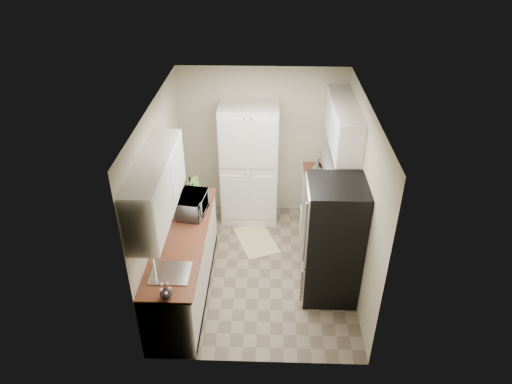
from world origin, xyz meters
TOP-DOWN VIEW (x-y plane):
  - ground at (0.00, 0.00)m, footprint 3.20×3.20m
  - room_shell at (-0.02, -0.01)m, footprint 2.64×3.24m
  - pantry_cabinet at (-0.20, 1.32)m, footprint 0.90×0.55m
  - base_cabinet_left at (-0.99, -0.43)m, footprint 0.60×2.30m
  - countertop_left at (-0.99, -0.43)m, footprint 0.63×2.33m
  - base_cabinet_right at (0.99, 1.19)m, footprint 0.60×0.80m
  - countertop_right at (0.99, 1.19)m, footprint 0.63×0.83m
  - electric_range at (0.97, 0.39)m, footprint 0.71×0.78m
  - refrigerator at (0.94, -0.41)m, footprint 0.70×0.72m
  - microwave at (-0.91, 0.07)m, footprint 0.41×0.55m
  - wine_bottle at (-0.99, 0.45)m, footprint 0.08×0.08m
  - flower_vase at (-0.96, -1.52)m, footprint 0.16×0.16m
  - cutting_board at (-0.94, 0.49)m, footprint 0.10×0.22m
  - toaster_oven at (0.96, 1.12)m, footprint 0.41×0.45m
  - fruit_basket at (0.98, 1.11)m, footprint 0.32×0.32m
  - kitchen_mat at (-0.07, 0.66)m, footprint 0.78×0.96m

SIDE VIEW (x-z plane):
  - ground at x=0.00m, z-range 0.00..0.00m
  - kitchen_mat at x=-0.07m, z-range 0.00..0.01m
  - base_cabinet_left at x=-0.99m, z-range 0.00..0.88m
  - base_cabinet_right at x=0.99m, z-range 0.00..0.88m
  - electric_range at x=0.97m, z-range -0.09..1.04m
  - refrigerator at x=0.94m, z-range 0.00..1.70m
  - countertop_left at x=-0.99m, z-range 0.88..0.92m
  - countertop_right at x=0.99m, z-range 0.88..0.92m
  - flower_vase at x=-0.96m, z-range 0.92..1.06m
  - pantry_cabinet at x=-0.20m, z-range 0.00..2.00m
  - toaster_oven at x=0.96m, z-range 0.92..1.13m
  - microwave at x=-0.91m, z-range 0.92..1.20m
  - cutting_board at x=-0.94m, z-range 0.92..1.21m
  - wine_bottle at x=-0.99m, z-range 0.92..1.23m
  - fruit_basket at x=0.98m, z-range 1.13..1.24m
  - room_shell at x=-0.02m, z-range 0.37..2.89m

